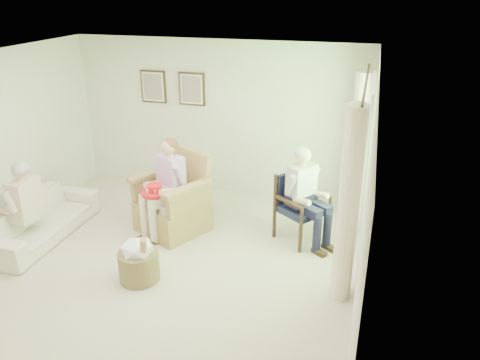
# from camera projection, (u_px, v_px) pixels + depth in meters

# --- Properties ---
(floor) EXTENTS (5.50, 5.50, 0.00)m
(floor) POSITION_uv_depth(u_px,v_px,m) (153.00, 273.00, 5.97)
(floor) COLOR beige
(floor) RESTS_ON ground
(back_wall) EXTENTS (5.00, 0.04, 2.60)m
(back_wall) POSITION_uv_depth(u_px,v_px,m) (219.00, 118.00, 7.90)
(back_wall) COLOR silver
(back_wall) RESTS_ON ground
(right_wall) EXTENTS (0.04, 5.50, 2.60)m
(right_wall) POSITION_uv_depth(u_px,v_px,m) (365.00, 205.00, 4.84)
(right_wall) COLOR silver
(right_wall) RESTS_ON ground
(ceiling) EXTENTS (5.00, 5.50, 0.02)m
(ceiling) POSITION_uv_depth(u_px,v_px,m) (135.00, 67.00, 4.95)
(ceiling) COLOR white
(ceiling) RESTS_ON back_wall
(window) EXTENTS (0.13, 2.50, 1.63)m
(window) POSITION_uv_depth(u_px,v_px,m) (368.00, 143.00, 5.80)
(window) COLOR #2D6B23
(window) RESTS_ON right_wall
(curtain_left) EXTENTS (0.34, 0.34, 2.30)m
(curtain_left) POSITION_uv_depth(u_px,v_px,m) (348.00, 207.00, 5.13)
(curtain_left) COLOR #F9E8C3
(curtain_left) RESTS_ON ground
(curtain_right) EXTENTS (0.34, 0.34, 2.30)m
(curtain_right) POSITION_uv_depth(u_px,v_px,m) (357.00, 150.00, 6.87)
(curtain_right) COLOR #F9E8C3
(curtain_right) RESTS_ON ground
(framed_print_left) EXTENTS (0.45, 0.05, 0.55)m
(framed_print_left) POSITION_uv_depth(u_px,v_px,m) (153.00, 87.00, 7.96)
(framed_print_left) COLOR #382114
(framed_print_left) RESTS_ON back_wall
(framed_print_right) EXTENTS (0.45, 0.05, 0.55)m
(framed_print_right) POSITION_uv_depth(u_px,v_px,m) (192.00, 89.00, 7.79)
(framed_print_right) COLOR #382114
(framed_print_right) RESTS_ON back_wall
(wicker_armchair) EXTENTS (0.91, 0.90, 1.16)m
(wicker_armchair) POSITION_uv_depth(u_px,v_px,m) (173.00, 206.00, 6.91)
(wicker_armchair) COLOR tan
(wicker_armchair) RESTS_ON ground
(wood_armchair) EXTENTS (0.62, 0.58, 0.95)m
(wood_armchair) POSITION_uv_depth(u_px,v_px,m) (303.00, 203.00, 6.67)
(wood_armchair) COLOR black
(wood_armchair) RESTS_ON ground
(sofa) EXTENTS (1.91, 0.75, 0.56)m
(sofa) POSITION_uv_depth(u_px,v_px,m) (41.00, 220.00, 6.72)
(sofa) COLOR white
(sofa) RESTS_ON ground
(person_wicker) EXTENTS (0.40, 0.63, 1.41)m
(person_wicker) POSITION_uv_depth(u_px,v_px,m) (167.00, 181.00, 6.60)
(person_wicker) COLOR beige
(person_wicker) RESTS_ON ground
(person_dark) EXTENTS (0.40, 0.63, 1.36)m
(person_dark) POSITION_uv_depth(u_px,v_px,m) (303.00, 190.00, 6.42)
(person_dark) COLOR #181733
(person_dark) RESTS_ON ground
(person_sofa) EXTENTS (0.42, 0.62, 1.23)m
(person_sofa) POSITION_uv_depth(u_px,v_px,m) (21.00, 202.00, 6.31)
(person_sofa) COLOR beige
(person_sofa) RESTS_ON ground
(red_hat) EXTENTS (0.38, 0.38, 0.14)m
(red_hat) POSITION_uv_depth(u_px,v_px,m) (155.00, 190.00, 6.51)
(red_hat) COLOR red
(red_hat) RESTS_ON person_wicker
(hatbox) EXTENTS (0.60, 0.60, 0.73)m
(hatbox) POSITION_uv_depth(u_px,v_px,m) (138.00, 260.00, 5.75)
(hatbox) COLOR tan
(hatbox) RESTS_ON ground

